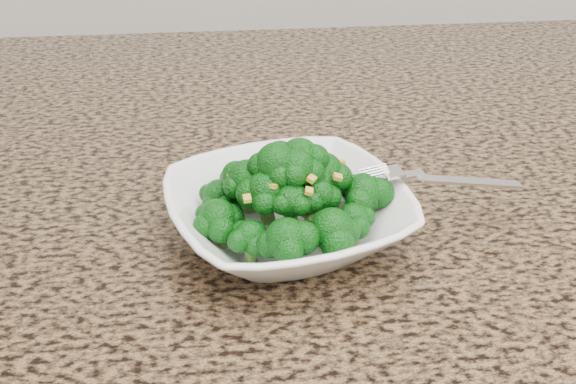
{
  "coord_description": "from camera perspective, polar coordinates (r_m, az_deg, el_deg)",
  "views": [
    {
      "loc": [
        -0.18,
        -0.35,
        1.26
      ],
      "look_at": [
        -0.13,
        0.19,
        0.95
      ],
      "focal_mm": 45.0,
      "sensor_mm": 36.0,
      "label": 1
    }
  ],
  "objects": [
    {
      "name": "bowl",
      "position": [
        0.64,
        0.0,
        -1.9
      ],
      "size": [
        0.26,
        0.26,
        0.05
      ],
      "primitive_type": "imported",
      "rotation": [
        0.0,
        0.0,
        0.27
      ],
      "color": "white",
      "rests_on": "granite_counter"
    },
    {
      "name": "garlic_topping",
      "position": [
        0.59,
        0.0,
        5.61
      ],
      "size": [
        0.11,
        0.11,
        0.01
      ],
      "primitive_type": null,
      "color": "gold",
      "rests_on": "broccoli_pile"
    },
    {
      "name": "broccoli_pile",
      "position": [
        0.61,
        0.0,
        2.66
      ],
      "size": [
        0.18,
        0.18,
        0.06
      ],
      "primitive_type": null,
      "color": "#094F0B",
      "rests_on": "bowl"
    },
    {
      "name": "fork",
      "position": [
        0.65,
        10.08,
        1.37
      ],
      "size": [
        0.17,
        0.05,
        0.01
      ],
      "primitive_type": null,
      "rotation": [
        0.0,
        0.0,
        0.17
      ],
      "color": "silver",
      "rests_on": "bowl"
    },
    {
      "name": "granite_counter",
      "position": [
        0.77,
        8.65,
        0.3
      ],
      "size": [
        1.64,
        1.04,
        0.03
      ],
      "primitive_type": "cube",
      "color": "brown",
      "rests_on": "cabinet"
    }
  ]
}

